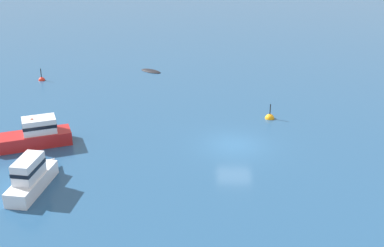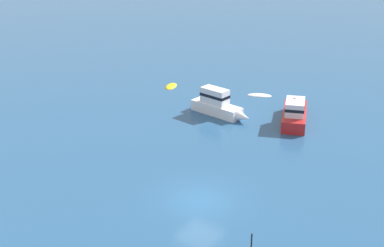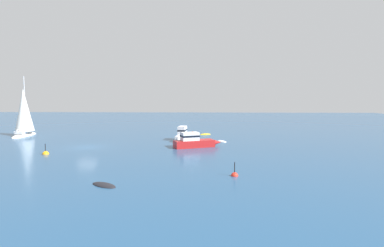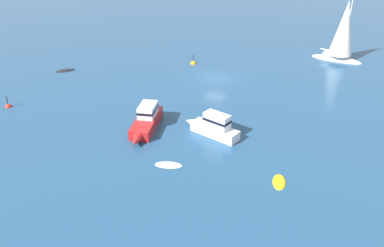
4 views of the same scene
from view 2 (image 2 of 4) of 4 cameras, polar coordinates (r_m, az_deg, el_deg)
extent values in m
plane|color=navy|center=(32.73, 0.84, -7.98)|extent=(160.00, 160.00, 0.00)
cube|color=white|center=(45.23, 2.58, 1.53)|extent=(4.64, 1.91, 0.89)
cone|color=white|center=(43.67, 5.40, 0.67)|extent=(1.23, 1.02, 0.89)
cube|color=silver|center=(44.97, 2.41, 2.89)|extent=(2.43, 1.37, 1.29)
cube|color=black|center=(44.95, 2.41, 2.97)|extent=(2.47, 1.41, 0.24)
ellipsoid|color=white|center=(49.97, 7.05, 2.91)|extent=(2.38, 1.77, 0.31)
ellipsoid|color=yellow|center=(52.08, -2.20, 3.88)|extent=(1.55, 2.17, 0.35)
cube|color=#B21E1E|center=(44.29, 10.65, 0.74)|extent=(3.70, 5.68, 0.95)
cone|color=#B21E1E|center=(47.40, 10.82, 2.19)|extent=(1.39, 1.61, 0.95)
cube|color=silver|center=(43.36, 10.71, 1.70)|extent=(2.19, 2.65, 1.09)
cube|color=black|center=(43.34, 10.71, 1.77)|extent=(2.24, 2.70, 0.24)
cylinder|color=blue|center=(43.81, 10.61, 1.82)|extent=(0.32, 0.32, 0.93)
sphere|color=#CE6C50|center=(43.61, 10.66, 2.54)|extent=(0.24, 0.24, 0.24)
cylinder|color=black|center=(27.90, 6.24, -12.12)|extent=(0.08, 0.08, 0.87)
camera|label=1|loc=(54.29, -29.15, 18.58)|focal=46.68mm
camera|label=3|loc=(48.15, 65.54, -2.33)|focal=29.79mm
camera|label=4|loc=(71.49, 4.75, 22.58)|focal=35.22mm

